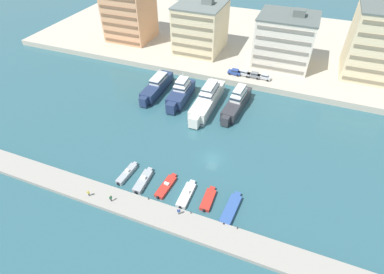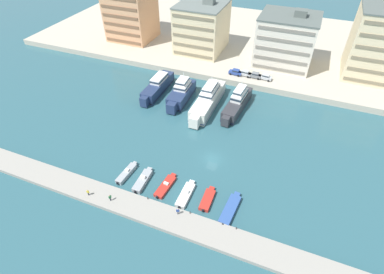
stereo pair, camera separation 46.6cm
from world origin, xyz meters
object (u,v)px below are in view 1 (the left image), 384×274
(yacht_navy_far_left, at_px, (157,87))
(motorboat_grey_far_left, at_px, (127,173))
(pedestrian_near_edge, at_px, (179,211))
(car_blue_far_left, at_px, (235,72))
(yacht_ivory_mid_left, at_px, (207,99))
(motorboat_grey_left, at_px, (143,181))
(car_silver_left, at_px, (244,73))
(motorboat_blue_center_right, at_px, (231,209))
(pedestrian_far_side, at_px, (88,193))
(motorboat_red_center, at_px, (208,199))
(car_grey_mid_left, at_px, (254,75))
(motorboat_red_mid_left, at_px, (166,186))
(yacht_charcoal_center_left, at_px, (237,102))
(motorboat_white_center_left, at_px, (186,194))
(pedestrian_mid_deck, at_px, (111,198))
(yacht_navy_left, at_px, (181,93))
(car_silver_center_left, at_px, (265,77))

(yacht_navy_far_left, bearing_deg, motorboat_grey_far_left, -74.73)
(motorboat_grey_far_left, xyz_separation_m, pedestrian_near_edge, (14.90, -5.80, 1.37))
(yacht_navy_far_left, height_order, pedestrian_near_edge, yacht_navy_far_left)
(car_blue_far_left, distance_m, pedestrian_near_edge, 54.92)
(yacht_navy_far_left, xyz_separation_m, yacht_ivory_mid_left, (16.77, -1.71, 0.41))
(motorboat_grey_left, xyz_separation_m, car_silver_left, (9.52, 49.90, 2.37))
(car_blue_far_left, relative_size, car_silver_left, 0.99)
(car_silver_left, bearing_deg, motorboat_blue_center_right, -78.73)
(car_silver_left, relative_size, pedestrian_far_side, 2.70)
(motorboat_red_center, relative_size, car_grey_mid_left, 1.56)
(motorboat_red_mid_left, relative_size, motorboat_blue_center_right, 0.86)
(motorboat_blue_center_right, xyz_separation_m, car_blue_far_left, (-12.97, 49.64, 2.42))
(yacht_ivory_mid_left, relative_size, car_grey_mid_left, 5.32)
(yacht_charcoal_center_left, relative_size, motorboat_white_center_left, 2.48)
(pedestrian_near_edge, bearing_deg, motorboat_blue_center_right, 29.89)
(motorboat_blue_center_right, bearing_deg, pedestrian_far_side, -164.41)
(yacht_ivory_mid_left, xyz_separation_m, motorboat_red_mid_left, (1.76, -31.46, -1.97))
(motorboat_blue_center_right, distance_m, pedestrian_near_edge, 10.37)
(yacht_navy_far_left, bearing_deg, yacht_charcoal_center_left, 0.72)
(motorboat_red_center, bearing_deg, yacht_ivory_mid_left, 109.50)
(motorboat_red_mid_left, height_order, pedestrian_far_side, pedestrian_far_side)
(pedestrian_near_edge, height_order, pedestrian_mid_deck, pedestrian_near_edge)
(car_silver_left, bearing_deg, motorboat_red_mid_left, -95.05)
(yacht_charcoal_center_left, bearing_deg, motorboat_blue_center_right, -76.70)
(pedestrian_near_edge, bearing_deg, yacht_navy_far_left, 121.59)
(motorboat_grey_left, distance_m, car_grey_mid_left, 51.47)
(car_grey_mid_left, bearing_deg, pedestrian_far_side, -109.82)
(yacht_ivory_mid_left, distance_m, pedestrian_mid_deck, 39.81)
(yacht_ivory_mid_left, height_order, pedestrian_mid_deck, yacht_ivory_mid_left)
(yacht_navy_left, height_order, yacht_charcoal_center_left, yacht_navy_left)
(yacht_navy_left, bearing_deg, motorboat_grey_left, -81.22)
(yacht_navy_left, xyz_separation_m, motorboat_grey_far_left, (0.69, -31.89, -1.75))
(car_blue_far_left, bearing_deg, pedestrian_mid_deck, -99.65)
(yacht_ivory_mid_left, relative_size, car_silver_left, 5.17)
(yacht_navy_left, distance_m, motorboat_grey_left, 32.86)
(car_blue_far_left, bearing_deg, car_grey_mid_left, 2.75)
(car_grey_mid_left, relative_size, pedestrian_far_side, 2.63)
(motorboat_white_center_left, bearing_deg, motorboat_grey_left, -179.99)
(yacht_navy_left, height_order, car_blue_far_left, yacht_navy_left)
(motorboat_red_mid_left, bearing_deg, yacht_charcoal_center_left, 79.40)
(motorboat_red_center, bearing_deg, pedestrian_near_edge, -124.57)
(yacht_navy_left, height_order, motorboat_red_mid_left, yacht_navy_left)
(yacht_ivory_mid_left, bearing_deg, car_grey_mid_left, 62.31)
(pedestrian_far_side, bearing_deg, yacht_navy_far_left, 97.34)
(motorboat_white_center_left, distance_m, car_blue_far_left, 49.69)
(yacht_ivory_mid_left, relative_size, motorboat_white_center_left, 2.92)
(motorboat_blue_center_right, relative_size, pedestrian_near_edge, 5.11)
(pedestrian_near_edge, bearing_deg, motorboat_grey_far_left, 158.75)
(car_silver_center_left, height_order, pedestrian_far_side, car_silver_center_left)
(yacht_navy_left, distance_m, pedestrian_near_edge, 40.78)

